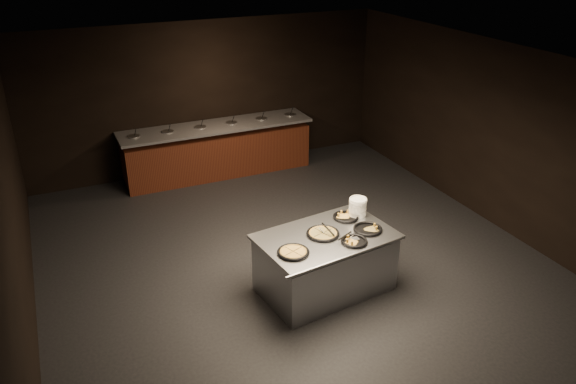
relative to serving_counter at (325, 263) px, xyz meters
name	(u,v)px	position (x,y,z in m)	size (l,w,h in m)	color
room	(295,172)	(-0.10, 0.75, 1.05)	(7.02, 8.02, 2.92)	black
salad_bar	(218,153)	(-0.10, 4.31, 0.04)	(3.70, 0.83, 1.18)	#5A2815
serving_counter	(325,263)	(0.00, 0.00, 0.00)	(1.87, 1.33, 0.83)	silver
plate_stack	(358,207)	(0.65, 0.31, 0.56)	(0.24, 0.24, 0.25)	white
pan_veggie_whole	(293,252)	(-0.57, -0.23, 0.45)	(0.40, 0.40, 0.04)	black
pan_cheese_whole	(323,233)	(-0.03, 0.03, 0.45)	(0.43, 0.43, 0.04)	black
pan_cheese_slices_a	(346,217)	(0.47, 0.31, 0.45)	(0.36, 0.36, 0.04)	black
pan_cheese_slices_b	(354,241)	(0.24, -0.31, 0.45)	(0.34, 0.34, 0.04)	black
pan_veggie_slices	(368,229)	(0.56, -0.11, 0.45)	(0.38, 0.38, 0.04)	black
server_left	(325,230)	(-0.02, 0.01, 0.51)	(0.23, 0.31, 0.17)	silver
server_right	(348,237)	(0.18, -0.25, 0.50)	(0.29, 0.09, 0.14)	silver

